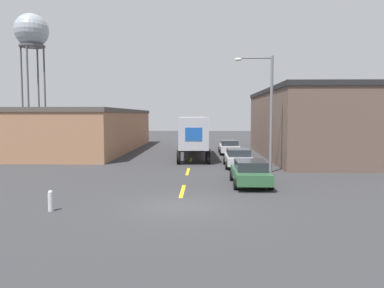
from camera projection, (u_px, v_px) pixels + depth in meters
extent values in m
plane|color=#333335|center=(178.00, 207.00, 16.36)|extent=(160.00, 160.00, 0.00)
cube|color=gold|center=(183.00, 191.00, 19.84)|extent=(0.20, 3.38, 0.01)
cube|color=gold|center=(188.00, 171.00, 26.76)|extent=(0.20, 3.38, 0.01)
cube|color=gold|center=(191.00, 160.00, 33.67)|extent=(0.20, 3.38, 0.01)
cube|color=#9E7051|center=(92.00, 132.00, 42.82)|extent=(9.47, 24.95, 4.29)
cube|color=#4C4742|center=(91.00, 111.00, 42.64)|extent=(9.67, 25.15, 0.40)
cube|color=brown|center=(316.00, 126.00, 35.83)|extent=(9.99, 20.03, 6.06)
cube|color=#232326|center=(317.00, 92.00, 35.58)|extent=(10.19, 20.23, 0.40)
cube|color=#B21919|center=(191.00, 134.00, 42.14)|extent=(2.46, 3.15, 2.63)
cube|color=#A8A8B2|center=(193.00, 131.00, 35.00)|extent=(2.92, 10.67, 2.66)
cube|color=#194CA3|center=(194.00, 134.00, 29.72)|extent=(1.35, 0.09, 1.06)
cylinder|color=black|center=(202.00, 146.00, 42.64)|extent=(0.33, 1.08, 1.07)
cylinder|color=black|center=(181.00, 146.00, 42.60)|extent=(0.33, 1.08, 1.07)
cylinder|color=black|center=(203.00, 147.00, 41.42)|extent=(0.33, 1.08, 1.07)
cylinder|color=black|center=(181.00, 147.00, 41.39)|extent=(0.33, 1.08, 1.07)
cylinder|color=black|center=(207.00, 156.00, 32.10)|extent=(0.33, 1.08, 1.07)
cylinder|color=black|center=(179.00, 156.00, 32.06)|extent=(0.33, 1.08, 1.07)
cylinder|color=black|center=(208.00, 158.00, 30.70)|extent=(0.33, 1.08, 1.07)
cylinder|color=black|center=(178.00, 158.00, 30.67)|extent=(0.33, 1.08, 1.07)
cube|color=silver|center=(229.00, 148.00, 38.90)|extent=(1.90, 4.62, 0.60)
cube|color=#23282D|center=(229.00, 143.00, 38.71)|extent=(1.67, 2.40, 0.53)
cylinder|color=black|center=(237.00, 150.00, 40.32)|extent=(0.22, 0.62, 0.62)
cylinder|color=black|center=(219.00, 150.00, 40.37)|extent=(0.22, 0.62, 0.62)
cylinder|color=black|center=(240.00, 152.00, 37.46)|extent=(0.22, 0.62, 0.62)
cylinder|color=black|center=(221.00, 152.00, 37.52)|extent=(0.22, 0.62, 0.62)
cube|color=#2D5B38|center=(250.00, 175.00, 21.53)|extent=(1.90, 4.62, 0.60)
cube|color=#23282D|center=(251.00, 165.00, 21.35)|extent=(1.67, 2.40, 0.53)
cylinder|color=black|center=(263.00, 176.00, 22.95)|extent=(0.22, 0.62, 0.62)
cylinder|color=black|center=(232.00, 176.00, 23.01)|extent=(0.22, 0.62, 0.62)
cylinder|color=black|center=(271.00, 184.00, 20.10)|extent=(0.22, 0.62, 0.62)
cylinder|color=black|center=(236.00, 184.00, 20.15)|extent=(0.22, 0.62, 0.62)
cube|color=#B2B2B7|center=(238.00, 159.00, 29.01)|extent=(1.90, 4.62, 0.60)
cube|color=#23282D|center=(238.00, 152.00, 28.83)|extent=(1.67, 2.40, 0.53)
cylinder|color=black|center=(248.00, 161.00, 30.43)|extent=(0.22, 0.62, 0.62)
cylinder|color=black|center=(225.00, 161.00, 30.49)|extent=(0.22, 0.62, 0.62)
cylinder|color=black|center=(253.00, 166.00, 27.58)|extent=(0.22, 0.62, 0.62)
cylinder|color=black|center=(227.00, 165.00, 27.64)|extent=(0.22, 0.62, 0.62)
cylinder|color=#47474C|center=(45.00, 92.00, 62.01)|extent=(0.28, 0.28, 15.56)
cylinder|color=#47474C|center=(39.00, 93.00, 63.97)|extent=(0.28, 0.28, 15.56)
cylinder|color=#47474C|center=(22.00, 93.00, 62.12)|extent=(0.28, 0.28, 15.56)
cylinder|color=#47474C|center=(28.00, 92.00, 60.16)|extent=(0.28, 0.28, 15.56)
cylinder|color=#4C4C51|center=(32.00, 46.00, 61.48)|extent=(4.10, 4.10, 0.30)
sphere|color=#939EA8|center=(32.00, 30.00, 61.29)|extent=(5.46, 5.46, 5.46)
cylinder|color=slate|center=(271.00, 115.00, 26.14)|extent=(0.20, 0.20, 8.13)
cylinder|color=slate|center=(255.00, 58.00, 25.87)|extent=(2.34, 0.11, 0.11)
ellipsoid|color=silver|center=(238.00, 59.00, 25.91)|extent=(0.56, 0.32, 0.22)
cylinder|color=silver|center=(51.00, 203.00, 15.67)|extent=(0.22, 0.22, 0.73)
sphere|color=silver|center=(50.00, 193.00, 15.64)|extent=(0.20, 0.20, 0.20)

